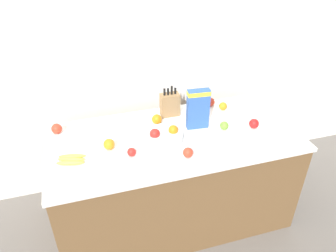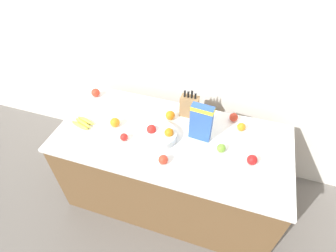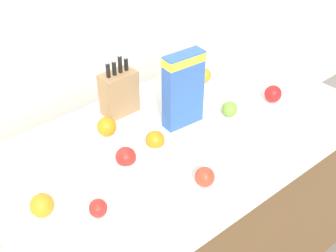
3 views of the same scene
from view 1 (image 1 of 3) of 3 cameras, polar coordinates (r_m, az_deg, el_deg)
The scene contains 16 objects.
ground_plane at distance 3.14m, azimuth 0.88°, elevation -15.00°, with size 14.00×14.00×0.00m, color slate.
wall_back at distance 2.92m, azimuth -2.91°, elevation 12.39°, with size 9.00×0.06×2.60m.
counter at distance 2.82m, azimuth 0.95°, elevation -9.07°, with size 1.94×0.91×0.88m.
knife_block at distance 2.77m, azimuth 0.32°, elevation 3.80°, with size 0.16×0.09×0.30m.
cereal_box at distance 2.57m, azimuth 5.25°, elevation 3.22°, with size 0.18×0.08×0.33m.
fruit_bowl at distance 2.47m, azimuth -0.81°, elevation -1.89°, with size 0.29×0.29×0.12m.
banana_bunch at distance 2.39m, azimuth -16.52°, elevation -5.62°, with size 0.21×0.15×0.03m.
apple_rear at distance 2.33m, azimuth 3.50°, elevation -4.63°, with size 0.07×0.07×0.07m, color red.
apple_leftmost at distance 2.71m, azimuth -18.82°, elevation -0.45°, with size 0.08×0.08×0.08m, color red.
apple_front at distance 2.65m, azimuth 9.76°, elevation 0.07°, with size 0.07×0.07×0.07m, color #6B9E33.
apple_near_bananas at distance 2.72m, azimuth 14.75°, elevation 0.41°, with size 0.08×0.08×0.08m, color red.
apple_rightmost at distance 2.35m, azimuth -6.36°, elevation -4.53°, with size 0.06×0.06×0.06m, color red.
apple_by_knife_block at distance 2.96m, azimuth 7.40°, elevation 4.19°, with size 0.08×0.08×0.08m, color red.
orange_front_right at distance 2.43m, azimuth -10.23°, elevation -3.15°, with size 0.08×0.08×0.08m, color orange.
orange_back_center at distance 2.91m, azimuth 9.56°, elevation 3.44°, with size 0.07×0.07×0.07m, color orange.
orange_mid_right at distance 2.68m, azimuth -1.95°, elevation 1.19°, with size 0.08×0.08×0.08m, color orange.
Camera 1 is at (-0.64, -1.98, 2.34)m, focal length 35.00 mm.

